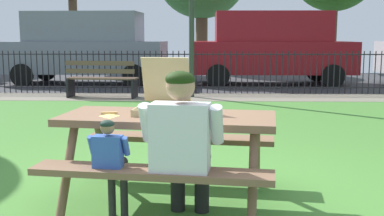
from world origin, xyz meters
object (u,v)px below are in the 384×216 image
at_px(pizza_slice_on_table, 109,115).
at_px(parked_car_right, 271,46).
at_px(child_at_table, 111,160).
at_px(park_bench_center, 102,80).
at_px(picnic_table_foreground, 168,135).
at_px(parked_car_center, 86,46).
at_px(pizza_box_open, 163,99).
at_px(adult_at_table, 183,142).

bearing_deg(pizza_slice_on_table, parked_car_right, 74.78).
xyz_separation_m(child_at_table, park_bench_center, (-1.65, 7.37, -0.09)).
relative_size(picnic_table_foreground, park_bench_center, 1.22).
relative_size(pizza_slice_on_table, parked_car_center, 0.05).
xyz_separation_m(picnic_table_foreground, pizza_box_open, (-0.05, 0.16, 0.29)).
bearing_deg(parked_car_center, park_bench_center, -70.21).
height_order(picnic_table_foreground, child_at_table, child_at_table).
distance_m(parked_car_center, parked_car_right, 5.39).
distance_m(child_at_table, park_bench_center, 7.56).
bearing_deg(child_at_table, picnic_table_foreground, 50.45).
xyz_separation_m(picnic_table_foreground, pizza_slice_on_table, (-0.49, -0.05, 0.18)).
xyz_separation_m(park_bench_center, parked_car_center, (-1.11, 3.08, 0.68)).
xyz_separation_m(child_at_table, parked_car_center, (-2.76, 10.45, 0.59)).
distance_m(picnic_table_foreground, pizza_box_open, 0.33).
height_order(adult_at_table, parked_car_right, parked_car_right).
distance_m(adult_at_table, parked_car_center, 11.01).
relative_size(adult_at_table, parked_car_center, 0.26).
bearing_deg(adult_at_table, pizza_box_open, 106.27).
relative_size(parked_car_center, parked_car_right, 1.01).
bearing_deg(parked_car_right, pizza_slice_on_table, -105.22).
height_order(park_bench_center, parked_car_right, parked_car_right).
xyz_separation_m(picnic_table_foreground, adult_at_table, (0.15, -0.53, 0.06)).
distance_m(pizza_box_open, parked_car_center, 10.29).
distance_m(pizza_slice_on_table, parked_car_right, 10.38).
bearing_deg(parked_car_center, pizza_box_open, -72.46).
height_order(picnic_table_foreground, park_bench_center, park_bench_center).
distance_m(pizza_slice_on_table, park_bench_center, 7.12).
xyz_separation_m(adult_at_table, parked_car_right, (2.09, 10.49, 0.44)).
bearing_deg(picnic_table_foreground, park_bench_center, 106.54).
height_order(picnic_table_foreground, parked_car_center, parked_car_center).
distance_m(pizza_box_open, park_bench_center, 7.04).
relative_size(picnic_table_foreground, pizza_slice_on_table, 8.56).
height_order(adult_at_table, parked_car_center, parked_car_center).
bearing_deg(pizza_box_open, adult_at_table, -73.73).
bearing_deg(pizza_slice_on_table, picnic_table_foreground, 5.38).
distance_m(pizza_box_open, parked_car_right, 10.07).
distance_m(adult_at_table, parked_car_right, 10.71).
distance_m(picnic_table_foreground, adult_at_table, 0.55).
relative_size(pizza_slice_on_table, park_bench_center, 0.14).
height_order(child_at_table, park_bench_center, park_bench_center).
bearing_deg(picnic_table_foreground, parked_car_right, 77.37).
height_order(pizza_box_open, child_at_table, pizza_box_open).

